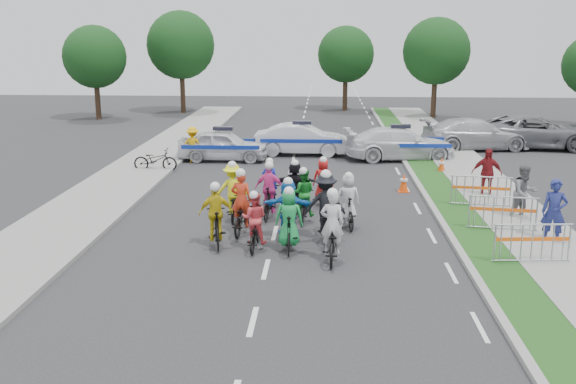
# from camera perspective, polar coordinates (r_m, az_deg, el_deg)

# --- Properties ---
(ground) EXTENTS (90.00, 90.00, 0.00)m
(ground) POSITION_cam_1_polar(r_m,az_deg,el_deg) (16.20, -1.98, -6.89)
(ground) COLOR #28282B
(ground) RESTS_ON ground
(curb_right) EXTENTS (0.20, 60.00, 0.12)m
(curb_right) POSITION_cam_1_polar(r_m,az_deg,el_deg) (21.20, 13.13, -2.02)
(curb_right) COLOR gray
(curb_right) RESTS_ON ground
(grass_strip) EXTENTS (1.20, 60.00, 0.11)m
(grass_strip) POSITION_cam_1_polar(r_m,az_deg,el_deg) (21.33, 14.98, -2.05)
(grass_strip) COLOR #1D4917
(grass_strip) RESTS_ON ground
(sidewalk_right) EXTENTS (2.40, 60.00, 0.13)m
(sidewalk_right) POSITION_cam_1_polar(r_m,az_deg,el_deg) (21.77, 19.63, -2.04)
(sidewalk_right) COLOR gray
(sidewalk_right) RESTS_ON ground
(sidewalk_left) EXTENTS (3.00, 60.00, 0.13)m
(sidewalk_left) POSITION_cam_1_polar(r_m,az_deg,el_deg) (22.32, -17.66, -1.51)
(sidewalk_left) COLOR gray
(sidewalk_left) RESTS_ON ground
(rider_0) EXTENTS (0.74, 1.94, 1.96)m
(rider_0) POSITION_cam_1_polar(r_m,az_deg,el_deg) (16.67, 3.92, -3.96)
(rider_0) COLOR black
(rider_0) RESTS_ON ground
(rider_1) EXTENTS (0.78, 1.74, 1.82)m
(rider_1) POSITION_cam_1_polar(r_m,az_deg,el_deg) (17.32, 0.10, -3.01)
(rider_1) COLOR black
(rider_1) RESTS_ON ground
(rider_2) EXTENTS (0.71, 1.65, 1.66)m
(rider_2) POSITION_cam_1_polar(r_m,az_deg,el_deg) (17.51, -2.99, -3.13)
(rider_2) COLOR black
(rider_2) RESTS_ON ground
(rider_3) EXTENTS (0.99, 1.83, 1.85)m
(rider_3) POSITION_cam_1_polar(r_m,az_deg,el_deg) (17.80, -6.38, -2.62)
(rider_3) COLOR black
(rider_3) RESTS_ON ground
(rider_4) EXTENTS (1.17, 2.05, 2.06)m
(rider_4) POSITION_cam_1_polar(r_m,az_deg,el_deg) (18.30, 3.33, -1.84)
(rider_4) COLOR black
(rider_4) RESTS_ON ground
(rider_5) EXTENTS (1.48, 1.77, 1.84)m
(rider_5) POSITION_cam_1_polar(r_m,az_deg,el_deg) (18.29, 0.02, -1.87)
(rider_5) COLOR black
(rider_5) RESTS_ON ground
(rider_6) EXTENTS (0.84, 1.97, 1.96)m
(rider_6) POSITION_cam_1_polar(r_m,az_deg,el_deg) (18.99, -4.14, -1.72)
(rider_6) COLOR black
(rider_6) RESTS_ON ground
(rider_7) EXTENTS (0.80, 1.71, 1.75)m
(rider_7) POSITION_cam_1_polar(r_m,az_deg,el_deg) (19.48, 5.34, -1.22)
(rider_7) COLOR black
(rider_7) RESTS_ON ground
(rider_8) EXTENTS (0.74, 1.73, 1.75)m
(rider_8) POSITION_cam_1_polar(r_m,az_deg,el_deg) (20.09, 1.36, -0.78)
(rider_8) COLOR black
(rider_8) RESTS_ON ground
(rider_9) EXTENTS (0.98, 1.82, 1.87)m
(rider_9) POSITION_cam_1_polar(r_m,az_deg,el_deg) (20.40, -1.64, -0.37)
(rider_9) COLOR black
(rider_9) RESTS_ON ground
(rider_10) EXTENTS (1.09, 1.90, 1.90)m
(rider_10) POSITION_cam_1_polar(r_m,az_deg,el_deg) (20.34, -4.90, -0.40)
(rider_10) COLOR black
(rider_10) RESTS_ON ground
(rider_11) EXTENTS (1.41, 1.68, 1.74)m
(rider_11) POSITION_cam_1_polar(r_m,az_deg,el_deg) (21.26, 0.61, 0.29)
(rider_11) COLOR black
(rider_11) RESTS_ON ground
(rider_12) EXTENTS (0.74, 1.72, 1.71)m
(rider_12) POSITION_cam_1_polar(r_m,az_deg,el_deg) (21.77, -1.62, 0.15)
(rider_12) COLOR black
(rider_12) RESTS_ON ground
(rider_13) EXTENTS (0.76, 1.66, 1.71)m
(rider_13) POSITION_cam_1_polar(r_m,az_deg,el_deg) (22.00, 3.13, 0.56)
(rider_13) COLOR black
(rider_13) RESTS_ON ground
(police_car_0) EXTENTS (4.18, 1.73, 1.42)m
(police_car_0) POSITION_cam_1_polar(r_m,az_deg,el_deg) (29.86, -5.76, 4.15)
(police_car_0) COLOR silver
(police_car_0) RESTS_ON ground
(police_car_1) EXTENTS (4.55, 1.65, 1.49)m
(police_car_1) POSITION_cam_1_polar(r_m,az_deg,el_deg) (31.12, 1.23, 4.69)
(police_car_1) COLOR silver
(police_car_1) RESTS_ON ground
(police_car_2) EXTENTS (5.34, 2.76, 1.48)m
(police_car_2) POSITION_cam_1_polar(r_m,az_deg,el_deg) (30.42, 9.91, 4.25)
(police_car_2) COLOR silver
(police_car_2) RESTS_ON ground
(civilian_sedan) EXTENTS (5.65, 2.92, 1.57)m
(civilian_sedan) POSITION_cam_1_polar(r_m,az_deg,el_deg) (33.92, 16.34, 4.96)
(civilian_sedan) COLOR #B6B7BC
(civilian_sedan) RESTS_ON ground
(civilian_suv) EXTENTS (6.26, 3.40, 1.67)m
(civilian_suv) POSITION_cam_1_polar(r_m,az_deg,el_deg) (35.30, 21.12, 5.00)
(civilian_suv) COLOR slate
(civilian_suv) RESTS_ON ground
(spectator_0) EXTENTS (0.79, 0.66, 1.86)m
(spectator_0) POSITION_cam_1_polar(r_m,az_deg,el_deg) (19.32, 22.58, -1.64)
(spectator_0) COLOR navy
(spectator_0) RESTS_ON ground
(spectator_1) EXTENTS (1.05, 0.92, 1.80)m
(spectator_1) POSITION_cam_1_polar(r_m,az_deg,el_deg) (21.39, 20.27, -0.06)
(spectator_1) COLOR slate
(spectator_1) RESTS_ON ground
(spectator_2) EXTENTS (1.12, 0.65, 1.80)m
(spectator_2) POSITION_cam_1_polar(r_m,az_deg,el_deg) (23.94, 17.25, 1.60)
(spectator_2) COLOR maroon
(spectator_2) RESTS_ON ground
(marshal_hiviz) EXTENTS (1.05, 0.61, 1.63)m
(marshal_hiviz) POSITION_cam_1_polar(r_m,az_deg,el_deg) (29.59, -8.46, 4.19)
(marshal_hiviz) COLOR #E8AA0C
(marshal_hiviz) RESTS_ON ground
(barrier_0) EXTENTS (2.03, 0.66, 1.12)m
(barrier_0) POSITION_cam_1_polar(r_m,az_deg,el_deg) (17.37, 20.86, -4.42)
(barrier_0) COLOR #A5A8AD
(barrier_0) RESTS_ON ground
(barrier_1) EXTENTS (2.05, 0.76, 1.12)m
(barrier_1) POSITION_cam_1_polar(r_m,az_deg,el_deg) (19.91, 18.52, -1.93)
(barrier_1) COLOR #A5A8AD
(barrier_1) RESTS_ON ground
(barrier_2) EXTENTS (2.05, 0.77, 1.12)m
(barrier_2) POSITION_cam_1_polar(r_m,az_deg,el_deg) (22.46, 16.75, -0.04)
(barrier_2) COLOR #A5A8AD
(barrier_2) RESTS_ON ground
(cone_0) EXTENTS (0.40, 0.40, 0.70)m
(cone_0) POSITION_cam_1_polar(r_m,az_deg,el_deg) (24.24, 10.25, 0.81)
(cone_0) COLOR #F24C0C
(cone_0) RESTS_ON ground
(cone_1) EXTENTS (0.40, 0.40, 0.70)m
(cone_1) POSITION_cam_1_polar(r_m,az_deg,el_deg) (27.79, 13.49, 2.32)
(cone_1) COLOR #F24C0C
(cone_1) RESTS_ON ground
(parked_bike) EXTENTS (1.86, 0.65, 0.98)m
(parked_bike) POSITION_cam_1_polar(r_m,az_deg,el_deg) (28.00, -11.71, 2.81)
(parked_bike) COLOR black
(parked_bike) RESTS_ON ground
(tree_0) EXTENTS (4.20, 4.20, 6.30)m
(tree_0) POSITION_cam_1_polar(r_m,az_deg,el_deg) (45.77, -16.81, 11.42)
(tree_0) COLOR #382619
(tree_0) RESTS_ON ground
(tree_1) EXTENTS (4.55, 4.55, 6.82)m
(tree_1) POSITION_cam_1_polar(r_m,az_deg,el_deg) (45.73, 13.05, 12.09)
(tree_1) COLOR #382619
(tree_1) RESTS_ON ground
(tree_3) EXTENTS (4.90, 4.90, 7.35)m
(tree_3) POSITION_cam_1_polar(r_m,az_deg,el_deg) (48.22, -9.50, 12.75)
(tree_3) COLOR #382619
(tree_3) RESTS_ON ground
(tree_4) EXTENTS (4.20, 4.20, 6.30)m
(tree_4) POSITION_cam_1_polar(r_m,az_deg,el_deg) (49.13, 5.17, 12.08)
(tree_4) COLOR #382619
(tree_4) RESTS_ON ground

